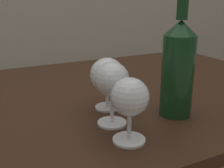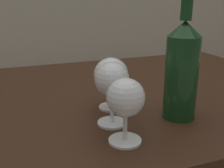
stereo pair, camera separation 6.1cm
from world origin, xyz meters
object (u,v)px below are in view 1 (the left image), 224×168
object	(u,v)px
wine_glass_white	(130,99)
wine_bottle	(178,67)
wine_glass_cabernet	(112,81)
wine_glass_amber	(107,76)

from	to	relation	value
wine_glass_white	wine_bottle	distance (m)	0.19
wine_glass_cabernet	wine_bottle	world-z (taller)	wine_bottle
wine_glass_cabernet	wine_glass_amber	world-z (taller)	wine_glass_cabernet
wine_glass_white	wine_bottle	bearing A→B (deg)	21.45
wine_glass_white	wine_glass_amber	xyz separation A→B (m)	(0.03, 0.18, -0.01)
wine_glass_amber	wine_glass_white	bearing A→B (deg)	-101.04
wine_bottle	wine_glass_white	bearing A→B (deg)	-158.55
wine_bottle	wine_glass_cabernet	bearing A→B (deg)	173.19
wine_glass_white	wine_glass_amber	world-z (taller)	same
wine_glass_amber	wine_bottle	distance (m)	0.18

